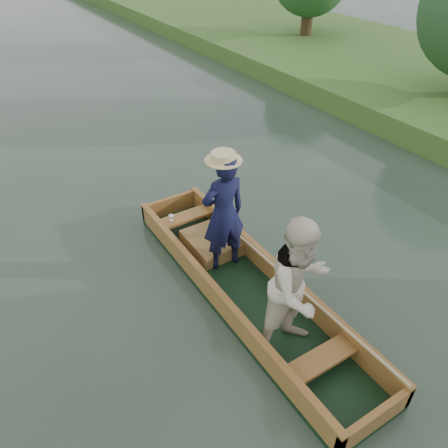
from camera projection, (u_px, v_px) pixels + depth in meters
ground at (245, 295)px, 6.50m from camera, size 120.00×120.00×0.00m
trees_far at (29, 14)px, 10.93m from camera, size 22.87×16.10×4.37m
punt at (259, 267)px, 5.89m from camera, size 1.14×5.00×2.02m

